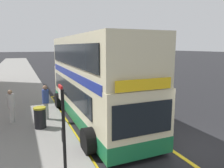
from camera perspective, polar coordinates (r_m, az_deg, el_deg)
ground_plane at (r=38.56m, az=-14.28°, el=3.87°), size 260.00×260.00×0.00m
pavement_near at (r=38.11m, az=-24.74°, el=3.30°), size 6.00×76.00×0.14m
double_decker_bus at (r=11.35m, az=-4.94°, el=0.65°), size 3.24×10.06×4.40m
bus_bay_markings at (r=11.73m, az=-4.29°, el=-9.42°), size 3.19×13.10×0.01m
bus_stop_sign at (r=6.15m, az=-12.86°, el=-10.88°), size 0.09×0.51×2.71m
parked_car_teal_kerbside at (r=30.71m, az=-6.42°, el=4.13°), size 2.09×4.20×1.62m
parked_car_white_across at (r=48.57m, az=-13.14°, el=6.06°), size 2.09×4.20×1.62m
pedestrian_waiting_near_sign at (r=11.61m, az=-17.22°, el=-4.27°), size 0.34×0.34×1.80m
pedestrian_further_back at (r=11.70m, az=-25.27°, el=-5.09°), size 0.34×0.34×1.67m
litter_bin at (r=10.60m, az=-18.59°, el=-8.44°), size 0.56×0.56×0.99m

